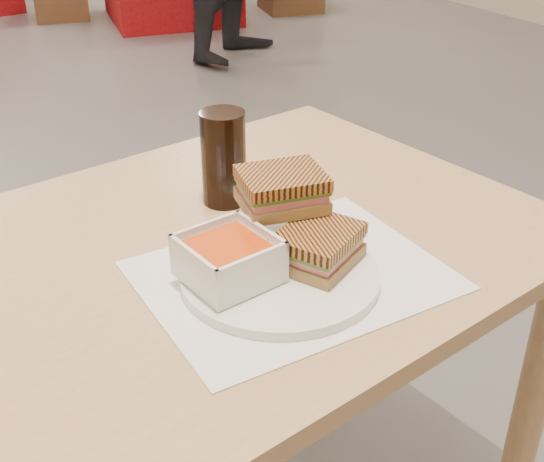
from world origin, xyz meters
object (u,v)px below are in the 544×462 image
soup_bowl (229,260)px  cola_glass (224,158)px  main_table (152,338)px  panini_lower (318,246)px  plate (280,275)px

soup_bowl → cola_glass: bearing=63.5°
soup_bowl → cola_glass: (0.11, 0.22, 0.03)m
main_table → cola_glass: cola_glass is taller
soup_bowl → cola_glass: cola_glass is taller
soup_bowl → panini_lower: (0.12, -0.03, -0.00)m
plate → soup_bowl: (-0.06, 0.02, 0.03)m
plate → cola_glass: (0.05, 0.24, 0.07)m
main_table → panini_lower: 0.28m
plate → cola_glass: 0.25m
soup_bowl → panini_lower: size_ratio=0.88×
plate → panini_lower: 0.06m
main_table → plate: (0.14, -0.11, 0.12)m
plate → cola_glass: bearing=79.3°
main_table → soup_bowl: size_ratio=10.66×
main_table → panini_lower: (0.20, -0.12, 0.16)m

